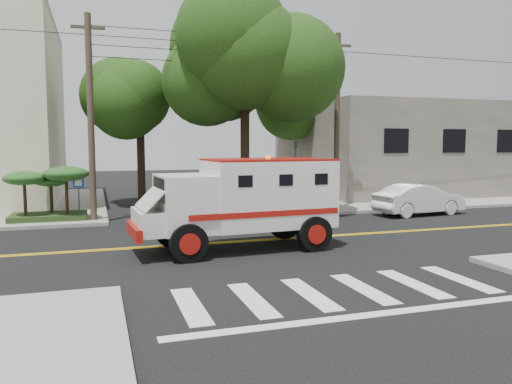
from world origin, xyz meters
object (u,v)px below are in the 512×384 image
object	(u,v)px
armored_truck	(244,198)
parked_sedan	(419,199)
pedestrian_a	(326,188)
pedestrian_b	(328,193)

from	to	relation	value
armored_truck	parked_sedan	distance (m)	11.64
pedestrian_a	pedestrian_b	distance (m)	2.11
pedestrian_b	pedestrian_a	bearing A→B (deg)	-78.65
parked_sedan	pedestrian_b	distance (m)	4.46
parked_sedan	pedestrian_b	world-z (taller)	pedestrian_b
armored_truck	pedestrian_a	xyz separation A→B (m)	(7.16, 8.67, -0.60)
armored_truck	pedestrian_b	world-z (taller)	armored_truck
parked_sedan	pedestrian_a	size ratio (longest dim) A/B	2.43
armored_truck	pedestrian_a	bearing A→B (deg)	46.63
armored_truck	pedestrian_b	bearing A→B (deg)	42.96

